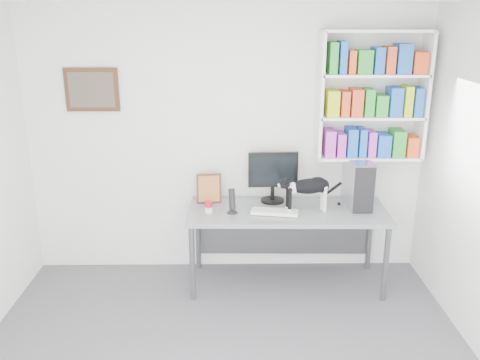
# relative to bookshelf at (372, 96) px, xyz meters

# --- Properties ---
(room) EXTENTS (4.01, 4.01, 2.70)m
(room) POSITION_rel_bookshelf_xyz_m (-1.40, -1.85, -0.50)
(room) COLOR #4F4F53
(room) RESTS_ON ground
(bookshelf) EXTENTS (1.03, 0.28, 1.24)m
(bookshelf) POSITION_rel_bookshelf_xyz_m (0.00, 0.00, 0.00)
(bookshelf) COLOR white
(bookshelf) RESTS_ON room
(wall_art) EXTENTS (0.52, 0.04, 0.42)m
(wall_art) POSITION_rel_bookshelf_xyz_m (-2.70, 0.12, 0.05)
(wall_art) COLOR #472516
(wall_art) RESTS_ON room
(desk) EXTENTS (1.93, 0.78, 0.80)m
(desk) POSITION_rel_bookshelf_xyz_m (-0.81, -0.27, -1.45)
(desk) COLOR gray
(desk) RESTS_ON room
(monitor) EXTENTS (0.50, 0.26, 0.52)m
(monitor) POSITION_rel_bookshelf_xyz_m (-0.94, -0.04, -0.79)
(monitor) COLOR black
(monitor) RESTS_ON desk
(keyboard) EXTENTS (0.46, 0.24, 0.03)m
(keyboard) POSITION_rel_bookshelf_xyz_m (-0.94, -0.37, -1.04)
(keyboard) COLOR silver
(keyboard) RESTS_ON desk
(pc_tower) EXTENTS (0.21, 0.46, 0.46)m
(pc_tower) POSITION_rel_bookshelf_xyz_m (-0.11, -0.16, -0.82)
(pc_tower) COLOR #B3B3B8
(pc_tower) RESTS_ON desk
(speaker) EXTENTS (0.14, 0.14, 0.25)m
(speaker) POSITION_rel_bookshelf_xyz_m (-1.34, -0.35, -0.93)
(speaker) COLOR black
(speaker) RESTS_ON desk
(leaning_print) EXTENTS (0.25, 0.11, 0.31)m
(leaning_print) POSITION_rel_bookshelf_xyz_m (-1.58, -0.06, -0.90)
(leaning_print) COLOR #472516
(leaning_print) RESTS_ON desk
(soup_can) EXTENTS (0.09, 0.09, 0.11)m
(soup_can) POSITION_rel_bookshelf_xyz_m (-1.57, -0.33, -1.00)
(soup_can) COLOR red
(soup_can) RESTS_ON desk
(cat) EXTENTS (0.58, 0.26, 0.35)m
(cat) POSITION_rel_bookshelf_xyz_m (-0.63, -0.33, -0.88)
(cat) COLOR black
(cat) RESTS_ON desk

